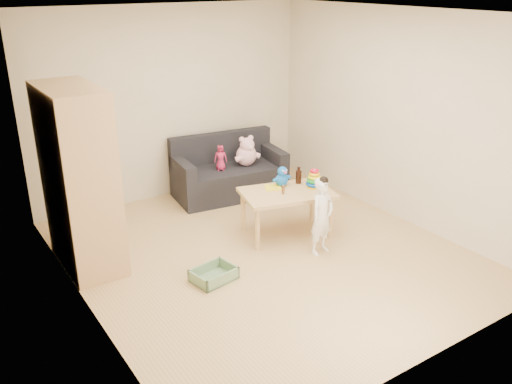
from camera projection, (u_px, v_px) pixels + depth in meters
room at (265, 143)px, 5.66m from camera, size 4.50×4.50×4.50m
wardrobe at (79, 180)px, 5.59m from camera, size 0.54×1.08×1.94m
sofa at (230, 181)px, 7.68m from camera, size 1.61×0.96×0.43m
play_table at (286, 213)px, 6.49m from camera, size 1.19×0.91×0.56m
storage_bin at (214, 274)px, 5.58m from camera, size 0.48×0.39×0.13m
toddler at (322, 217)px, 6.01m from camera, size 0.36×0.27×0.87m
pink_bear at (246, 153)px, 7.59m from camera, size 0.40×0.37×0.36m
doll at (221, 158)px, 7.41m from camera, size 0.21×0.19×0.35m
ring_stacker at (314, 180)px, 6.49m from camera, size 0.20×0.20×0.23m
brown_bottle at (299, 176)px, 6.61m from camera, size 0.07×0.07×0.21m
blue_plush at (282, 176)px, 6.52m from camera, size 0.22×0.18×0.25m
wooden_figure at (283, 189)px, 6.30m from camera, size 0.05×0.04×0.11m
yellow_book at (273, 188)px, 6.49m from camera, size 0.25×0.25×0.01m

